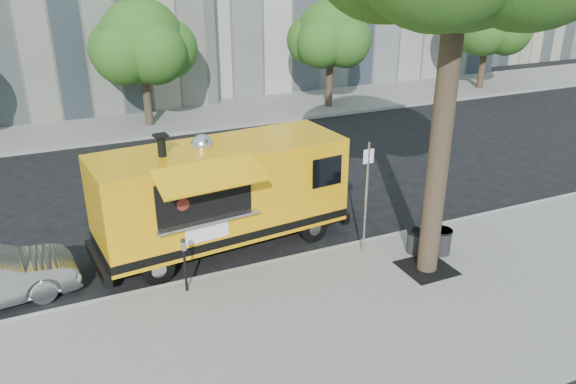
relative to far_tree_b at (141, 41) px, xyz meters
name	(u,v)px	position (x,y,z in m)	size (l,w,h in m)	color
ground	(283,245)	(1.00, -12.70, -3.83)	(120.00, 120.00, 0.00)	black
sidewalk	(360,324)	(1.00, -16.70, -3.76)	(60.00, 6.00, 0.15)	gray
curb	(298,258)	(1.00, -13.63, -3.76)	(60.00, 0.14, 0.16)	#999993
far_sidewalk	(168,119)	(1.00, 0.80, -3.76)	(60.00, 5.00, 0.15)	gray
tree_well	(426,268)	(3.60, -15.50, -3.68)	(1.20, 1.20, 0.02)	black
far_tree_b	(141,41)	(0.00, 0.00, 0.00)	(3.60, 3.60, 5.50)	#33261C
far_tree_c	(331,34)	(9.00, -0.30, -0.12)	(3.24, 3.24, 5.21)	#33261C
far_tree_d	(488,21)	(19.00, -0.10, 0.06)	(3.78, 3.78, 5.64)	#33261C
sign_post	(366,193)	(2.55, -14.25, -1.98)	(0.28, 0.06, 3.00)	silver
parking_meter	(184,259)	(-2.00, -14.05, -2.85)	(0.11, 0.11, 1.33)	black
food_truck	(221,193)	(-0.49, -12.13, -2.27)	(6.91, 3.60, 3.32)	#FBAE0D
trash_bin_left	(416,241)	(3.85, -14.69, -3.36)	(0.50, 0.50, 0.60)	black
trash_bin_right	(441,241)	(4.40, -14.99, -3.33)	(0.55, 0.55, 0.66)	black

